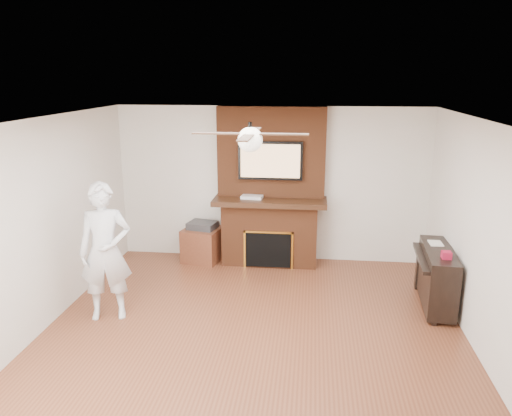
# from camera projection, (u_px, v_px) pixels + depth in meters

# --- Properties ---
(room_shell) EXTENTS (5.36, 5.86, 2.86)m
(room_shell) POSITION_uv_depth(u_px,v_px,m) (250.00, 238.00, 5.43)
(room_shell) COLOR #5C2E1B
(room_shell) RESTS_ON ground
(fireplace) EXTENTS (1.78, 0.64, 2.50)m
(fireplace) POSITION_uv_depth(u_px,v_px,m) (270.00, 203.00, 7.94)
(fireplace) COLOR brown
(fireplace) RESTS_ON ground
(tv) EXTENTS (1.00, 0.08, 0.60)m
(tv) POSITION_uv_depth(u_px,v_px,m) (270.00, 161.00, 7.72)
(tv) COLOR black
(tv) RESTS_ON fireplace
(ceiling_fan) EXTENTS (1.21, 1.21, 0.31)m
(ceiling_fan) POSITION_uv_depth(u_px,v_px,m) (250.00, 139.00, 5.15)
(ceiling_fan) COLOR black
(ceiling_fan) RESTS_ON room_shell
(person) EXTENTS (0.73, 0.58, 1.74)m
(person) POSITION_uv_depth(u_px,v_px,m) (105.00, 252.00, 6.12)
(person) COLOR silver
(person) RESTS_ON ground
(side_table) EXTENTS (0.68, 0.68, 0.66)m
(side_table) POSITION_uv_depth(u_px,v_px,m) (203.00, 243.00, 8.18)
(side_table) COLOR #592A19
(side_table) RESTS_ON ground
(piano) EXTENTS (0.53, 1.23, 0.88)m
(piano) POSITION_uv_depth(u_px,v_px,m) (437.00, 276.00, 6.52)
(piano) COLOR black
(piano) RESTS_ON ground
(cable_box) EXTENTS (0.35, 0.22, 0.05)m
(cable_box) POSITION_uv_depth(u_px,v_px,m) (252.00, 197.00, 7.85)
(cable_box) COLOR silver
(cable_box) RESTS_ON fireplace
(candle_orange) EXTENTS (0.07, 0.07, 0.13)m
(candle_orange) POSITION_uv_depth(u_px,v_px,m) (264.00, 263.00, 7.95)
(candle_orange) COLOR #BB7316
(candle_orange) RESTS_ON ground
(candle_green) EXTENTS (0.07, 0.07, 0.08)m
(candle_green) POSITION_uv_depth(u_px,v_px,m) (265.00, 263.00, 8.01)
(candle_green) COLOR #447C31
(candle_green) RESTS_ON ground
(candle_cream) EXTENTS (0.09, 0.09, 0.12)m
(candle_cream) POSITION_uv_depth(u_px,v_px,m) (278.00, 262.00, 7.99)
(candle_cream) COLOR beige
(candle_cream) RESTS_ON ground
(candle_blue) EXTENTS (0.06, 0.06, 0.09)m
(candle_blue) POSITION_uv_depth(u_px,v_px,m) (277.00, 265.00, 7.93)
(candle_blue) COLOR #324398
(candle_blue) RESTS_ON ground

